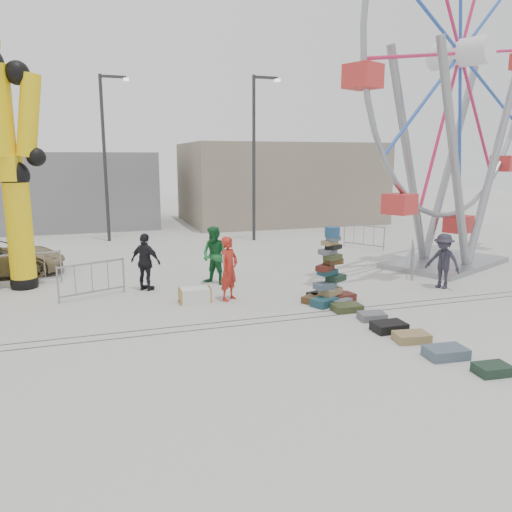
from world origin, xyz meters
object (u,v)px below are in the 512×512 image
object	(u,v)px
barricade_dummy_b	(28,269)
lamp_post_left	(106,150)
steamer_trunk	(195,295)
barricade_wheel_back	(364,237)
pedestrian_green	(215,256)
pedestrian_red	(229,269)
barricade_dummy_c	(92,280)
ferris_wheel	(458,83)
lamp_post_right	(256,150)
pedestrian_black	(146,262)
suitcase_tower	(329,281)
barricade_wheel_front	(412,259)
pedestrian_grey	(443,261)

from	to	relation	value
barricade_dummy_b	lamp_post_left	bearing A→B (deg)	64.40
steamer_trunk	barricade_dummy_b	size ratio (longest dim) A/B	0.44
barricade_wheel_back	pedestrian_green	xyz separation A→B (m)	(-8.06, -4.30, 0.41)
pedestrian_red	barricade_dummy_c	bearing A→B (deg)	119.87
pedestrian_red	ferris_wheel	bearing A→B (deg)	-26.20
lamp_post_right	pedestrian_black	size ratio (longest dim) A/B	4.41
suitcase_tower	barricade_wheel_front	distance (m)	4.97
steamer_trunk	pedestrian_black	distance (m)	2.26
suitcase_tower	barricade_wheel_back	bearing A→B (deg)	31.90
barricade_wheel_front	barricade_wheel_back	distance (m)	5.22
pedestrian_green	pedestrian_grey	bearing A→B (deg)	28.44
barricade_wheel_back	pedestrian_red	xyz separation A→B (m)	(-8.11, -6.26, 0.39)
ferris_wheel	barricade_dummy_b	size ratio (longest dim) A/B	6.91
barricade_dummy_b	lamp_post_right	bearing A→B (deg)	26.36
lamp_post_right	steamer_trunk	distance (m)	12.03
ferris_wheel	barricade_dummy_b	world-z (taller)	ferris_wheel
suitcase_tower	pedestrian_black	bearing A→B (deg)	126.60
barricade_dummy_b	barricade_dummy_c	bearing A→B (deg)	-54.66
pedestrian_grey	barricade_dummy_c	bearing A→B (deg)	-126.69
barricade_dummy_c	pedestrian_red	bearing A→B (deg)	-42.54
lamp_post_right	pedestrian_red	xyz separation A→B (m)	(-4.13, -10.09, -3.54)
barricade_wheel_front	pedestrian_black	xyz separation A→B (m)	(-9.30, 0.73, 0.36)
pedestrian_black	pedestrian_grey	distance (m)	9.42
steamer_trunk	barricade_wheel_back	world-z (taller)	barricade_wheel_back
steamer_trunk	barricade_wheel_front	xyz separation A→B (m)	(8.11, 1.05, 0.34)
barricade_wheel_front	barricade_dummy_b	bearing A→B (deg)	112.53
barricade_dummy_b	pedestrian_red	distance (m)	6.91
pedestrian_red	pedestrian_black	size ratio (longest dim) A/B	1.04
pedestrian_green	steamer_trunk	bearing A→B (deg)	-68.63
pedestrian_red	barricade_wheel_front	bearing A→B (deg)	-29.63
steamer_trunk	pedestrian_grey	world-z (taller)	pedestrian_grey
ferris_wheel	barricade_wheel_front	size ratio (longest dim) A/B	6.91
ferris_wheel	steamer_trunk	distance (m)	12.37
lamp_post_right	barricade_dummy_c	size ratio (longest dim) A/B	4.00
lamp_post_left	pedestrian_grey	world-z (taller)	lamp_post_left
barricade_wheel_back	pedestrian_black	world-z (taller)	pedestrian_black
lamp_post_right	barricade_dummy_b	size ratio (longest dim) A/B	4.00
suitcase_tower	pedestrian_green	bearing A→B (deg)	108.67
pedestrian_green	ferris_wheel	bearing A→B (deg)	51.35
barricade_wheel_front	steamer_trunk	bearing A→B (deg)	131.25
lamp_post_right	pedestrian_green	size ratio (longest dim) A/B	4.16
barricade_wheel_front	barricade_wheel_back	xyz separation A→B (m)	(1.00, 5.12, 0.00)
ferris_wheel	pedestrian_black	distance (m)	12.89
barricade_dummy_c	lamp_post_left	bearing A→B (deg)	63.71
pedestrian_red	pedestrian_black	bearing A→B (deg)	100.83
pedestrian_black	lamp_post_left	bearing A→B (deg)	-44.79
suitcase_tower	barricade_dummy_c	world-z (taller)	suitcase_tower
lamp_post_right	barricade_wheel_front	distance (m)	10.22
pedestrian_green	lamp_post_left	bearing A→B (deg)	156.81
barricade_wheel_front	pedestrian_black	bearing A→B (deg)	119.36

